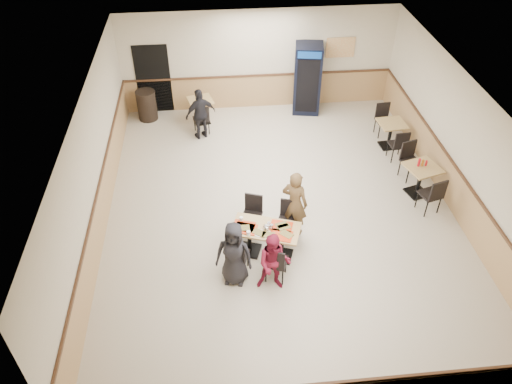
{
  "coord_description": "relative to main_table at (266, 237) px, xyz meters",
  "views": [
    {
      "loc": [
        -1.44,
        -8.67,
        7.69
      ],
      "look_at": [
        -0.62,
        -0.5,
        1.02
      ],
      "focal_mm": 35.0,
      "sensor_mm": 36.0,
      "label": 1
    }
  ],
  "objects": [
    {
      "name": "side_table_far",
      "position": [
        3.83,
        3.72,
        0.0
      ],
      "size": [
        0.75,
        0.75,
        0.74
      ],
      "rotation": [
        0.0,
        0.0,
        0.08
      ],
      "color": "black",
      "rests_on": "ground"
    },
    {
      "name": "back_table_chair_lone",
      "position": [
        -1.26,
        4.95,
        -0.03
      ],
      "size": [
        0.52,
        0.52,
        0.92
      ],
      "primitive_type": null,
      "rotation": [
        0.0,
        0.0,
        3.38
      ],
      "color": "black",
      "rests_on": "ground"
    },
    {
      "name": "room_shell",
      "position": [
        2.28,
        3.87,
        0.09
      ],
      "size": [
        10.0,
        10.0,
        10.0
      ],
      "color": "silver",
      "rests_on": "ground"
    },
    {
      "name": "pepsi_cooler",
      "position": [
        1.91,
        5.92,
        0.55
      ],
      "size": [
        0.9,
        0.91,
        2.07
      ],
      "rotation": [
        0.0,
        0.0,
        -0.17
      ],
      "color": "black",
      "rests_on": "ground"
    },
    {
      "name": "side_table_near",
      "position": [
        3.9,
        1.65,
        0.03
      ],
      "size": [
        0.91,
        0.91,
        0.79
      ],
      "rotation": [
        0.0,
        0.0,
        0.28
      ],
      "color": "black",
      "rests_on": "ground"
    },
    {
      "name": "trash_bin",
      "position": [
        -2.84,
        5.88,
        -0.05
      ],
      "size": [
        0.56,
        0.56,
        0.89
      ],
      "primitive_type": "cylinder",
      "color": "black",
      "rests_on": "ground"
    },
    {
      "name": "condiment_caddy",
      "position": [
        3.87,
        1.7,
        0.39
      ],
      "size": [
        0.23,
        0.06,
        0.2
      ],
      "color": "red",
      "rests_on": "side_table_near"
    },
    {
      "name": "main_table",
      "position": [
        0.0,
        0.0,
        0.0
      ],
      "size": [
        1.53,
        1.1,
        0.74
      ],
      "rotation": [
        0.0,
        0.0,
        -0.33
      ],
      "color": "black",
      "rests_on": "ground"
    },
    {
      "name": "side_table_near_chair_south",
      "position": [
        3.9,
        1.02,
        0.01
      ],
      "size": [
        0.57,
        0.57,
        1.0
      ],
      "primitive_type": null,
      "rotation": [
        0.0,
        0.0,
        3.43
      ],
      "color": "black",
      "rests_on": "ground"
    },
    {
      "name": "tabletop_clutter",
      "position": [
        -0.04,
        -0.04,
        0.27
      ],
      "size": [
        1.28,
        0.79,
        0.12
      ],
      "rotation": [
        0.0,
        0.0,
        -0.33
      ],
      "color": "red",
      "rests_on": "main_table"
    },
    {
      "name": "side_table_far_chair_north",
      "position": [
        3.83,
        4.32,
        -0.02
      ],
      "size": [
        0.47,
        0.47,
        0.94
      ],
      "primitive_type": null,
      "rotation": [
        0.0,
        0.0,
        0.08
      ],
      "color": "black",
      "rests_on": "ground"
    },
    {
      "name": "side_table_far_chair_south",
      "position": [
        3.83,
        3.13,
        -0.02
      ],
      "size": [
        0.47,
        0.47,
        0.94
      ],
      "primitive_type": null,
      "rotation": [
        0.0,
        0.0,
        3.23
      ],
      "color": "black",
      "rests_on": "ground"
    },
    {
      "name": "lone_diner",
      "position": [
        -1.26,
        4.7,
        0.25
      ],
      "size": [
        0.94,
        0.67,
        1.48
      ],
      "primitive_type": "imported",
      "rotation": [
        0.0,
        0.0,
        3.54
      ],
      "color": "black",
      "rests_on": "ground"
    },
    {
      "name": "back_table",
      "position": [
        -1.26,
        5.53,
        -0.01
      ],
      "size": [
        0.82,
        0.82,
        0.73
      ],
      "rotation": [
        0.0,
        0.0,
        0.24
      ],
      "color": "black",
      "rests_on": "ground"
    },
    {
      "name": "diner_woman_left",
      "position": [
        -0.69,
        -0.65,
        0.24
      ],
      "size": [
        0.8,
        0.62,
        1.46
      ],
      "primitive_type": "imported",
      "rotation": [
        0.0,
        0.0,
        -0.24
      ],
      "color": "black",
      "rests_on": "ground"
    },
    {
      "name": "ground",
      "position": [
        0.5,
        1.33,
        -0.49
      ],
      "size": [
        10.0,
        10.0,
        0.0
      ],
      "primitive_type": "plane",
      "color": "beige",
      "rests_on": "ground"
    },
    {
      "name": "main_chairs",
      "position": [
        -0.05,
        0.02,
        -0.02
      ],
      "size": [
        1.68,
        1.92,
        0.93
      ],
      "rotation": [
        0.0,
        0.0,
        -0.33
      ],
      "color": "black",
      "rests_on": "ground"
    },
    {
      "name": "diner_man_opposite",
      "position": [
        0.69,
        0.65,
        0.31
      ],
      "size": [
        0.69,
        0.62,
        1.6
      ],
      "primitive_type": "imported",
      "rotation": [
        0.0,
        0.0,
        2.62
      ],
      "color": "brown",
      "rests_on": "ground"
    },
    {
      "name": "side_table_near_chair_north",
      "position": [
        3.9,
        2.28,
        0.01
      ],
      "size": [
        0.57,
        0.57,
        1.0
      ],
      "primitive_type": null,
      "rotation": [
        0.0,
        0.0,
        0.28
      ],
      "color": "black",
      "rests_on": "ground"
    },
    {
      "name": "diner_woman_right",
      "position": [
        0.05,
        -0.9,
        0.18
      ],
      "size": [
        0.73,
        0.61,
        1.35
      ],
      "primitive_type": "imported",
      "rotation": [
        0.0,
        0.0,
        -0.16
      ],
      "color": "maroon",
      "rests_on": "ground"
    }
  ]
}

